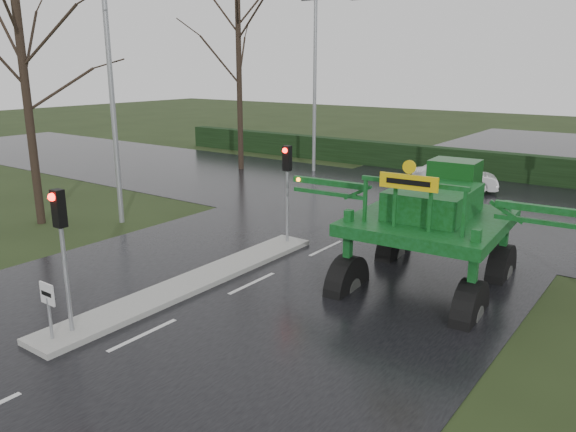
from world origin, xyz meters
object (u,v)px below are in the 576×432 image
Objects in this scene: crop_sprayer at (353,209)px; white_sedan at (453,191)px; keep_left_sign at (48,302)px; street_light_left_near at (115,69)px; traffic_signal_near at (61,231)px; traffic_signal_mid at (287,173)px; street_light_left_far at (319,68)px.

crop_sprayer reaches higher than white_sedan.
street_light_left_near is at bearing 132.59° from keep_left_sign.
crop_sprayer reaches higher than traffic_signal_near.
keep_left_sign is 0.14× the size of street_light_left_near.
keep_left_sign is 1.61m from traffic_signal_near.
keep_left_sign is 11.32m from street_light_left_near.
keep_left_sign is 9.12m from traffic_signal_mid.
street_light_left_near and street_light_left_far have the same top height.
traffic_signal_near is at bearing -90.00° from traffic_signal_mid.
street_light_left_far is (-6.89, 12.51, 3.40)m from traffic_signal_mid.
traffic_signal_near is at bearing 90.00° from keep_left_sign.
white_sedan is (8.43, 13.61, -5.99)m from street_light_left_near.
street_light_left_near is 2.40× the size of white_sedan.
traffic_signal_mid is at bearing -61.14° from street_light_left_far.
traffic_signal_near is (0.00, 0.49, 1.53)m from keep_left_sign.
white_sedan is (1.53, 12.12, -2.59)m from traffic_signal_mid.
traffic_signal_mid is 12.49m from white_sedan.
traffic_signal_near reaches higher than keep_left_sign.
traffic_signal_near is at bearing -122.77° from crop_sprayer.
crop_sprayer is at bearing 167.22° from white_sedan.
traffic_signal_near and traffic_signal_mid have the same top height.
traffic_signal_near is at bearing 154.31° from white_sedan.
white_sedan is at bearing 85.75° from traffic_signal_near.
traffic_signal_mid reaches higher than white_sedan.
keep_left_sign is 23.11m from street_light_left_far.
traffic_signal_near is 10.40m from street_light_left_near.
keep_left_sign is 0.16× the size of crop_sprayer.
street_light_left_far is at bearing 118.86° from traffic_signal_mid.
white_sedan is (-2.14, 14.04, -2.28)m from crop_sprayer.
white_sedan is at bearing 58.24° from street_light_left_near.
street_light_left_near is at bearing 126.80° from white_sedan.
traffic_signal_mid is 7.83m from street_light_left_near.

